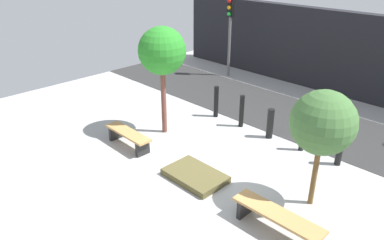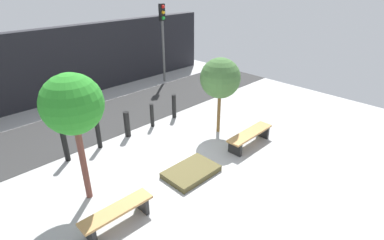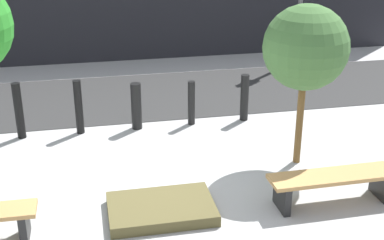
% 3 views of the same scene
% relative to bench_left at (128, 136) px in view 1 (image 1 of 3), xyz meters
% --- Properties ---
extents(ground_plane, '(18.00, 18.00, 0.00)m').
position_rel_bench_left_xyz_m(ground_plane, '(2.50, 0.77, -0.33)').
color(ground_plane, '#A2A2A2').
extents(road_strip, '(18.00, 3.14, 0.01)m').
position_rel_bench_left_xyz_m(road_strip, '(2.50, 5.17, -0.33)').
color(road_strip, '#2D2D2D').
rests_on(road_strip, ground).
extents(building_facade, '(16.20, 0.50, 3.12)m').
position_rel_bench_left_xyz_m(building_facade, '(2.50, 8.40, 1.23)').
color(building_facade, black).
rests_on(building_facade, ground).
extents(bench_left, '(1.69, 0.45, 0.47)m').
position_rel_bench_left_xyz_m(bench_left, '(0.00, 0.00, 0.00)').
color(bench_left, black).
rests_on(bench_left, ground).
extents(bench_right, '(1.93, 0.50, 0.47)m').
position_rel_bench_left_xyz_m(bench_right, '(5.00, 0.00, 0.01)').
color(bench_right, black).
rests_on(bench_right, ground).
extents(planter_bed, '(1.49, 0.99, 0.17)m').
position_rel_bench_left_xyz_m(planter_bed, '(2.50, 0.20, -0.25)').
color(planter_bed, brown).
rests_on(planter_bed, ground).
extents(tree_behind_left_bench, '(1.38, 1.38, 3.25)m').
position_rel_bench_left_xyz_m(tree_behind_left_bench, '(-0.00, 1.36, 2.20)').
color(tree_behind_left_bench, brown).
rests_on(tree_behind_left_bench, ground).
extents(tree_behind_right_bench, '(1.36, 1.36, 2.68)m').
position_rel_bench_left_xyz_m(tree_behind_right_bench, '(5.00, 1.36, 1.65)').
color(tree_behind_right_bench, brown).
rests_on(tree_behind_right_bench, ground).
extents(bollard_far_left, '(0.16, 0.16, 1.07)m').
position_rel_bench_left_xyz_m(bollard_far_left, '(0.34, 3.35, 0.20)').
color(bollard_far_left, black).
rests_on(bollard_far_left, ground).
extents(bollard_left, '(0.15, 0.15, 1.05)m').
position_rel_bench_left_xyz_m(bollard_left, '(1.42, 3.35, 0.19)').
color(bollard_left, black).
rests_on(bollard_left, ground).
extents(bollard_center, '(0.20, 0.20, 0.92)m').
position_rel_bench_left_xyz_m(bollard_center, '(2.50, 3.35, 0.13)').
color(bollard_center, black).
rests_on(bollard_center, ground).
extents(bollard_right, '(0.14, 0.14, 0.89)m').
position_rel_bench_left_xyz_m(bollard_right, '(3.58, 3.35, 0.11)').
color(bollard_right, black).
rests_on(bollard_right, ground).
extents(bollard_far_right, '(0.16, 0.16, 0.95)m').
position_rel_bench_left_xyz_m(bollard_far_right, '(4.67, 3.35, 0.14)').
color(bollard_far_right, black).
rests_on(bollard_far_right, ground).
extents(traffic_light_west, '(0.28, 0.27, 3.34)m').
position_rel_bench_left_xyz_m(traffic_light_west, '(-2.27, 7.02, 1.99)').
color(traffic_light_west, slate).
rests_on(traffic_light_west, ground).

